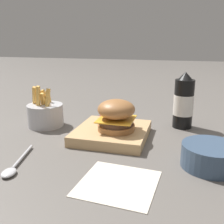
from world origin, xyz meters
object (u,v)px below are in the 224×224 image
(serving_board, at_px, (112,133))
(side_bowl, at_px, (211,155))
(fries_basket, at_px, (45,114))
(spoon, at_px, (13,168))
(ketchup_bottle, at_px, (184,103))
(burger, at_px, (116,115))

(serving_board, xyz_separation_m, side_bowl, (0.12, 0.27, 0.01))
(serving_board, relative_size, fries_basket, 1.53)
(fries_basket, bearing_deg, side_bowl, 72.15)
(side_bowl, bearing_deg, serving_board, -113.91)
(fries_basket, height_order, side_bowl, fries_basket)
(spoon, bearing_deg, ketchup_bottle, 125.62)
(serving_board, xyz_separation_m, spoon, (0.26, -0.16, -0.01))
(ketchup_bottle, height_order, spoon, ketchup_bottle)
(serving_board, relative_size, ketchup_bottle, 1.17)
(serving_board, distance_m, burger, 0.06)
(fries_basket, distance_m, spoon, 0.32)
(serving_board, relative_size, spoon, 1.29)
(serving_board, bearing_deg, spoon, -32.27)
(burger, bearing_deg, side_bowl, 66.99)
(ketchup_bottle, bearing_deg, fries_basket, -76.26)
(serving_board, height_order, burger, burger)
(serving_board, distance_m, ketchup_bottle, 0.26)
(ketchup_bottle, height_order, side_bowl, ketchup_bottle)
(ketchup_bottle, distance_m, fries_basket, 0.46)
(fries_basket, xyz_separation_m, side_bowl, (0.17, 0.52, -0.01))
(fries_basket, distance_m, side_bowl, 0.54)
(fries_basket, relative_size, spoon, 0.85)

